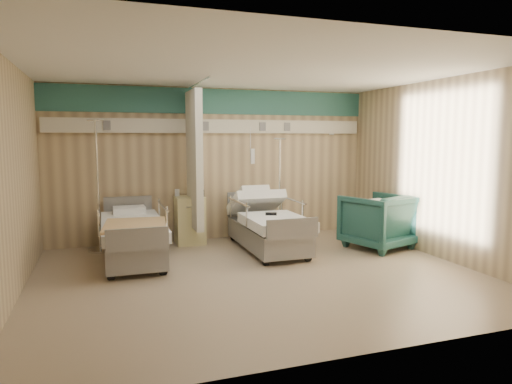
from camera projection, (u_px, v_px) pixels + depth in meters
ground at (259, 275)px, 6.31m from camera, size 6.00×5.00×0.00m
room_walls at (251, 140)px, 6.32m from camera, size 6.04×5.04×2.82m
bed_right at (267, 232)px, 7.69m from camera, size 1.00×2.16×0.63m
bed_left at (133, 241)px, 6.99m from camera, size 1.00×2.16×0.63m
bedside_cabinet at (190, 220)px, 8.16m from camera, size 0.50×0.48×0.85m
visitor_armchair at (378, 221)px, 7.82m from camera, size 1.26×1.28×0.94m
waffle_blanket at (378, 192)px, 7.75m from camera, size 0.67×0.62×0.07m
iv_stand_right at (279, 219)px, 8.52m from camera, size 0.34×0.34×1.89m
iv_stand_left at (100, 225)px, 7.61m from camera, size 0.39×0.39×2.19m
call_remote at (271, 214)px, 7.47m from camera, size 0.20×0.14×0.04m
tan_blanket at (135, 225)px, 6.52m from camera, size 0.96×1.16×0.04m
toiletry_bag at (197, 193)px, 8.07m from camera, size 0.25×0.19×0.13m
white_cup at (177, 193)px, 8.17m from camera, size 0.11×0.11×0.12m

